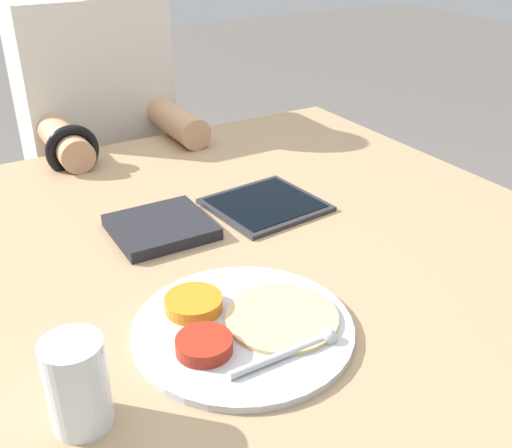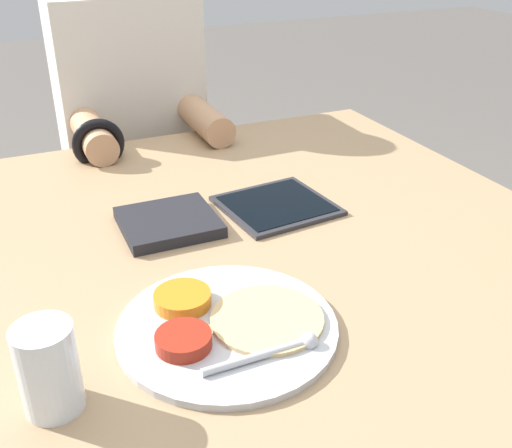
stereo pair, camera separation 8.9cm
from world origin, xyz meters
name	(u,v)px [view 2 (the right image)]	position (x,y,z in m)	size (l,w,h in m)	color
dining_table	(245,410)	(0.00, 0.00, 0.37)	(1.09, 1.08, 0.74)	#9E7F5B
thali_tray	(225,325)	(-0.11, -0.20, 0.74)	(0.28, 0.28, 0.03)	#B7BABF
red_notebook	(169,223)	(-0.09, 0.09, 0.74)	(0.16, 0.15, 0.02)	silver
tablet_device	(276,205)	(0.10, 0.09, 0.74)	(0.20, 0.19, 0.01)	#28282D
person_diner	(138,179)	(-0.01, 0.71, 0.57)	(0.36, 0.42, 1.20)	black
drinking_glass	(48,369)	(-0.32, -0.25, 0.79)	(0.06, 0.06, 0.10)	silver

